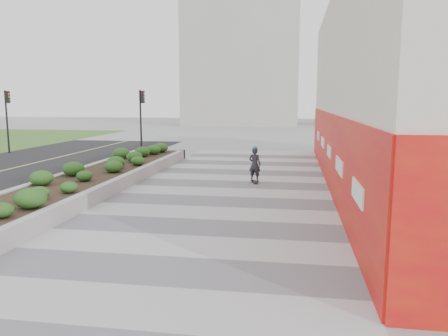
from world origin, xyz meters
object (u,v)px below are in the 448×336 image
(skateboarder, at_px, (255,164))
(planter, at_px, (96,176))
(traffic_signal_near, at_px, (142,112))
(traffic_signal_far, at_px, (7,112))

(skateboarder, bearing_deg, planter, 179.95)
(traffic_signal_near, height_order, traffic_signal_far, same)
(traffic_signal_near, xyz_separation_m, skateboarder, (8.15, -8.84, -1.95))
(planter, relative_size, traffic_signal_far, 4.29)
(planter, relative_size, skateboarder, 11.17)
(traffic_signal_far, height_order, skateboarder, traffic_signal_far)
(traffic_signal_near, relative_size, skateboarder, 2.61)
(planter, bearing_deg, traffic_signal_near, 99.35)
(traffic_signal_near, bearing_deg, traffic_signal_far, -176.89)
(planter, height_order, traffic_signal_near, traffic_signal_near)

